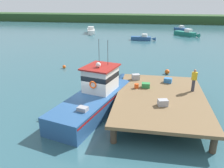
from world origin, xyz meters
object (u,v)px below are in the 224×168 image
at_px(deckhand_by_the_boat, 194,80).
at_px(moored_boat_far_left, 182,29).
at_px(crate_stack_near_edge, 146,85).
at_px(crate_stack_mid_dock, 163,103).
at_px(moored_boat_outer_mooring, 186,33).
at_px(moored_boat_near_channel, 91,31).
at_px(crate_single_far, 168,80).
at_px(bait_bucket, 136,86).
at_px(moored_boat_mid_harbor, 143,38).
at_px(main_fishing_boat, 97,96).
at_px(crate_single_by_cleat, 136,77).
at_px(mooring_buoy_inshore, 64,67).
at_px(mooring_buoy_outer, 167,72).

distance_m(deckhand_by_the_boat, moored_boat_far_left, 42.13).
xyz_separation_m(crate_stack_near_edge, moored_boat_far_left, (7.29, 41.77, -0.95)).
distance_m(crate_stack_mid_dock, moored_boat_outer_mooring, 37.49).
bearing_deg(moored_boat_near_channel, crate_single_far, -65.74).
xyz_separation_m(crate_stack_near_edge, bait_bucket, (-0.68, -0.23, -0.00)).
distance_m(crate_stack_mid_dock, moored_boat_mid_harbor, 30.41).
bearing_deg(main_fishing_boat, crate_stack_mid_dock, -15.56).
bearing_deg(crate_stack_near_edge, crate_stack_mid_dock, -68.62).
bearing_deg(moored_boat_mid_harbor, crate_stack_mid_dock, -85.16).
height_order(main_fishing_boat, crate_single_by_cleat, main_fishing_boat).
bearing_deg(crate_single_by_cleat, bait_bucket, -84.14).
height_order(crate_single_far, moored_boat_mid_harbor, crate_single_far).
bearing_deg(crate_stack_near_edge, crate_single_far, 39.20).
bearing_deg(deckhand_by_the_boat, moored_boat_outer_mooring, 83.47).
height_order(moored_boat_outer_mooring, moored_boat_mid_harbor, moored_boat_outer_mooring).
distance_m(deckhand_by_the_boat, moored_boat_mid_harbor, 27.95).
height_order(moored_boat_near_channel, mooring_buoy_inshore, moored_boat_near_channel).
bearing_deg(moored_boat_far_left, deckhand_by_the_boat, -95.36).
bearing_deg(mooring_buoy_outer, moored_boat_outer_mooring, 78.88).
bearing_deg(crate_stack_near_edge, moored_boat_far_left, 80.10).
distance_m(bait_bucket, moored_boat_outer_mooring, 35.20).
distance_m(deckhand_by_the_boat, mooring_buoy_inshore, 14.92).
distance_m(moored_boat_far_left, moored_boat_outer_mooring, 7.73).
bearing_deg(crate_single_by_cleat, moored_boat_near_channel, 110.61).
bearing_deg(mooring_buoy_outer, bait_bucket, -109.57).
bearing_deg(crate_single_by_cleat, crate_stack_near_edge, -62.51).
xyz_separation_m(crate_stack_mid_dock, bait_bucket, (-1.83, 2.70, -0.03)).
bearing_deg(moored_boat_outer_mooring, mooring_buoy_outer, -101.12).
xyz_separation_m(crate_stack_mid_dock, moored_boat_near_channel, (-14.27, 37.18, -0.88)).
relative_size(crate_stack_mid_dock, moored_boat_mid_harbor, 0.13).
relative_size(mooring_buoy_inshore, mooring_buoy_outer, 0.74).
distance_m(crate_stack_mid_dock, moored_boat_near_channel, 39.83).
relative_size(moored_boat_far_left, mooring_buoy_inshore, 11.78).
bearing_deg(bait_bucket, deckhand_by_the_boat, 1.42).
bearing_deg(moored_boat_far_left, crate_single_far, -97.89).
xyz_separation_m(bait_bucket, moored_boat_far_left, (7.97, 42.01, -0.95)).
bearing_deg(bait_bucket, crate_stack_mid_dock, -55.91).
relative_size(crate_stack_near_edge, moored_boat_near_channel, 0.10).
xyz_separation_m(deckhand_by_the_boat, moored_boat_outer_mooring, (3.91, 34.18, -1.56)).
distance_m(crate_stack_near_edge, crate_stack_mid_dock, 3.15).
relative_size(moored_boat_outer_mooring, moored_boat_mid_harbor, 1.08).
xyz_separation_m(crate_stack_mid_dock, moored_boat_mid_harbor, (-2.57, 30.29, -1.00)).
bearing_deg(crate_stack_mid_dock, crate_single_by_cleat, 113.67).
height_order(moored_boat_far_left, moored_boat_near_channel, moored_boat_near_channel).
xyz_separation_m(crate_single_far, crate_stack_mid_dock, (-0.54, -4.31, 0.02)).
height_order(crate_single_far, deckhand_by_the_boat, deckhand_by_the_boat).
bearing_deg(crate_stack_mid_dock, bait_bucket, 124.09).
bearing_deg(moored_boat_far_left, moored_boat_mid_harbor, -121.12).
distance_m(moored_boat_far_left, mooring_buoy_inshore, 38.08).
distance_m(main_fishing_boat, bait_bucket, 3.08).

